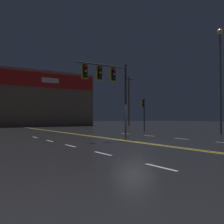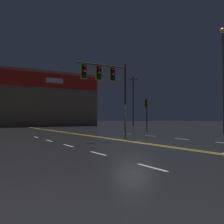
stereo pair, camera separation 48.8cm
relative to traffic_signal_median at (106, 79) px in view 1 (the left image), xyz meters
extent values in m
plane|color=black|center=(1.34, -1.30, -4.16)|extent=(200.00, 200.00, 0.00)
cube|color=gold|center=(1.19, -1.30, -4.16)|extent=(0.12, 60.00, 0.01)
cube|color=gold|center=(1.49, -1.30, -4.16)|extent=(0.12, 60.00, 0.01)
cube|color=silver|center=(-3.09, -8.50, -4.16)|extent=(0.12, 1.40, 0.01)
cube|color=silver|center=(-3.09, -4.90, -4.16)|extent=(0.12, 1.40, 0.01)
cube|color=silver|center=(-3.09, -1.30, -4.16)|extent=(0.12, 1.40, 0.01)
cube|color=silver|center=(-3.09, 2.30, -4.16)|extent=(0.12, 1.40, 0.01)
cube|color=silver|center=(-3.09, 5.90, -4.16)|extent=(0.12, 1.40, 0.01)
cube|color=silver|center=(5.77, -1.30, -4.16)|extent=(0.12, 1.40, 0.01)
cube|color=silver|center=(5.77, 2.30, -4.16)|extent=(0.12, 1.40, 0.01)
cube|color=silver|center=(5.77, 5.90, -4.16)|extent=(0.12, 1.40, 0.01)
cylinder|color=#38383D|center=(1.63, 0.02, -1.49)|extent=(0.14, 0.14, 5.33)
cylinder|color=#38383D|center=(-0.24, 0.02, 0.92)|extent=(3.73, 0.10, 0.10)
cube|color=black|center=(0.56, 0.02, 0.38)|extent=(0.28, 0.24, 0.84)
cube|color=gold|center=(0.56, 0.02, 0.38)|extent=(0.42, 0.08, 0.99)
sphere|color=#500705|center=(0.56, -0.14, 0.63)|extent=(0.17, 0.17, 0.17)
sphere|color=orange|center=(0.56, -0.14, 0.38)|extent=(0.17, 0.17, 0.17)
sphere|color=#084513|center=(0.56, -0.14, 0.13)|extent=(0.17, 0.17, 0.17)
cube|color=black|center=(-0.51, 0.02, 0.38)|extent=(0.28, 0.24, 0.84)
cube|color=gold|center=(-0.51, 0.02, 0.38)|extent=(0.42, 0.08, 0.99)
sphere|color=#500705|center=(-0.51, -0.14, 0.63)|extent=(0.17, 0.17, 0.17)
sphere|color=orange|center=(-0.51, -0.14, 0.38)|extent=(0.17, 0.17, 0.17)
sphere|color=#084513|center=(-0.51, -0.14, 0.13)|extent=(0.17, 0.17, 0.17)
cube|color=black|center=(-1.57, 0.02, 0.38)|extent=(0.28, 0.24, 0.84)
cube|color=gold|center=(-1.57, 0.02, 0.38)|extent=(0.42, 0.08, 0.99)
sphere|color=#500705|center=(-1.57, -0.14, 0.63)|extent=(0.17, 0.17, 0.17)
sphere|color=orange|center=(-1.57, -0.14, 0.38)|extent=(0.17, 0.17, 0.17)
sphere|color=#084513|center=(-1.57, -0.14, 0.13)|extent=(0.17, 0.17, 0.17)
cylinder|color=#38383D|center=(10.50, 8.67, -2.26)|extent=(0.13, 0.13, 3.81)
cube|color=black|center=(10.50, 8.85, -0.83)|extent=(0.28, 0.24, 0.84)
cube|color=gold|center=(10.50, 8.85, -0.83)|extent=(0.42, 0.08, 0.99)
sphere|color=#500705|center=(10.50, 8.69, -0.57)|extent=(0.17, 0.17, 0.17)
sphere|color=orange|center=(10.50, 8.69, -0.83)|extent=(0.17, 0.17, 0.17)
sphere|color=#084513|center=(10.50, 8.69, -1.08)|extent=(0.17, 0.17, 0.17)
cylinder|color=#59595E|center=(13.71, 0.76, 0.85)|extent=(0.20, 0.20, 10.01)
sphere|color=#F9D17A|center=(13.71, 0.76, 6.02)|extent=(0.56, 0.56, 0.56)
cube|color=#7A6651|center=(1.34, 35.27, 0.97)|extent=(27.52, 10.00, 10.26)
cube|color=red|center=(1.34, 30.17, 4.30)|extent=(26.97, 0.20, 2.57)
cube|color=white|center=(6.15, 30.12, 4.30)|extent=(3.20, 0.16, 0.90)
cylinder|color=#4C3828|center=(23.17, 29.08, 1.11)|extent=(0.26, 0.26, 10.54)
cube|color=#4C3828|center=(23.17, 29.08, 5.78)|extent=(2.20, 0.12, 0.12)
camera|label=1|loc=(-8.57, -14.31, -2.63)|focal=40.00mm
camera|label=2|loc=(-8.15, -14.57, -2.63)|focal=40.00mm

